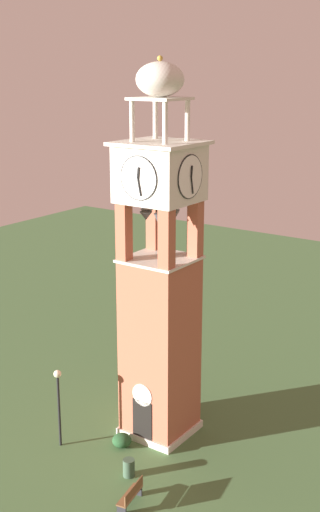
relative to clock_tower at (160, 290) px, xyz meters
name	(u,v)px	position (x,y,z in m)	size (l,w,h in m)	color
ground	(160,430)	(0.00, 0.00, -7.29)	(80.00, 80.00, 0.00)	#476B3D
clock_tower	(160,290)	(0.00, 0.00, 0.00)	(3.48, 3.48, 17.72)	#AD5B42
park_bench	(131,495)	(2.36, -5.41, -6.81)	(0.73, 1.65, 0.95)	brown
lamp_post	(58,394)	(-3.11, -3.77, -4.60)	(0.36, 0.36, 3.87)	black
trash_bin	(129,468)	(1.04, -3.86, -6.89)	(0.52, 0.52, 0.80)	#38513D
shrub_near_entry	(122,440)	(-0.66, -2.19, -6.98)	(0.91, 0.91, 0.63)	#234C28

